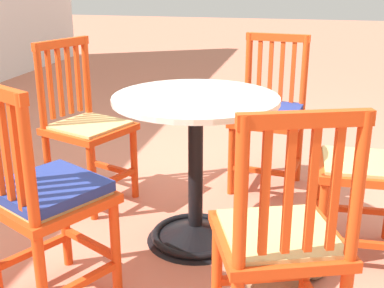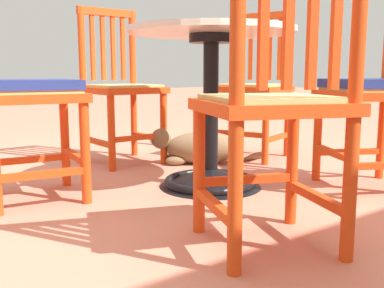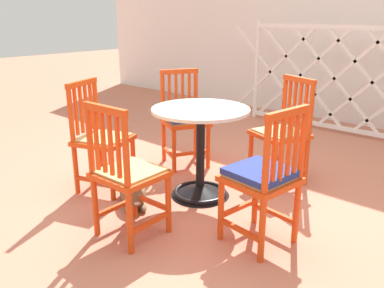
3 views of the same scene
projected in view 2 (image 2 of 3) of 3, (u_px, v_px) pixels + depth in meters
The scene contains 8 objects.
ground_plane at pixel (181, 189), 2.07m from camera, with size 24.00×24.00×0.00m, color #C6755B.
cafe_table at pixel (211, 127), 2.08m from camera, with size 0.76×0.76×0.73m.
orange_chair_near_fence at pixel (120, 90), 2.65m from camera, with size 0.41×0.41×0.91m.
orange_chair_facing_out at pixel (25, 94), 1.84m from camera, with size 0.45×0.45×0.91m.
orange_chair_at_corner at pixel (274, 107), 1.31m from camera, with size 0.52×0.52×0.91m.
orange_chair_tucked_in at pixel (375, 92), 2.04m from camera, with size 0.54×0.54×0.91m.
orange_chair_by_planter at pixel (255, 89), 2.82m from camera, with size 0.51×0.51×0.91m.
tabby_cat at pixel (197, 148), 2.65m from camera, with size 0.70×0.41×0.23m.
Camera 2 is at (1.15, 1.65, 0.53)m, focal length 42.01 mm.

